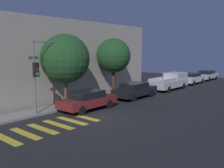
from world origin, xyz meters
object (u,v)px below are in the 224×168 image
(sedan_far_end, at_px, (192,78))
(sedan_near_corner, at_px, (88,100))
(sedan_tail_of_row, at_px, (207,75))
(pickup_truck, at_px, (171,81))
(tree_near_corner, at_px, (65,59))
(tree_midblock, at_px, (114,56))
(sedan_middle, at_px, (135,90))
(traffic_light_pole, at_px, (41,65))

(sedan_far_end, bearing_deg, sedan_near_corner, 180.00)
(sedan_near_corner, bearing_deg, sedan_tail_of_row, 0.00)
(pickup_truck, distance_m, sedan_tail_of_row, 11.00)
(sedan_far_end, height_order, tree_near_corner, tree_near_corner)
(tree_midblock, bearing_deg, sedan_far_end, -7.64)
(sedan_middle, bearing_deg, pickup_truck, -0.00)
(sedan_middle, relative_size, sedan_far_end, 1.05)
(pickup_truck, bearing_deg, sedan_middle, 180.00)
(sedan_near_corner, height_order, pickup_truck, pickup_truck)
(sedan_far_end, bearing_deg, sedan_middle, 180.00)
(traffic_light_pole, distance_m, sedan_tail_of_row, 26.66)
(pickup_truck, relative_size, tree_midblock, 1.04)
(sedan_tail_of_row, bearing_deg, pickup_truck, -180.00)
(pickup_truck, bearing_deg, tree_near_corner, 172.24)
(sedan_far_end, height_order, sedan_tail_of_row, sedan_far_end)
(traffic_light_pole, xyz_separation_m, sedan_tail_of_row, (26.50, -1.27, -2.60))
(tree_midblock, bearing_deg, sedan_near_corner, -160.35)
(sedan_middle, height_order, pickup_truck, pickup_truck)
(sedan_far_end, bearing_deg, sedan_tail_of_row, 0.00)
(sedan_near_corner, height_order, tree_near_corner, tree_near_corner)
(sedan_middle, xyz_separation_m, pickup_truck, (6.73, -0.00, 0.14))
(pickup_truck, xyz_separation_m, tree_midblock, (-7.59, 1.78, 2.89))
(traffic_light_pole, height_order, sedan_near_corner, traffic_light_pole)
(pickup_truck, distance_m, tree_midblock, 8.32)
(traffic_light_pole, distance_m, tree_midblock, 7.94)
(traffic_light_pole, height_order, sedan_middle, traffic_light_pole)
(sedan_near_corner, distance_m, pickup_truck, 12.59)
(sedan_middle, relative_size, sedan_tail_of_row, 1.02)
(tree_near_corner, xyz_separation_m, tree_midblock, (5.50, -0.00, 0.13))
(pickup_truck, height_order, sedan_far_end, pickup_truck)
(traffic_light_pole, xyz_separation_m, sedan_near_corner, (2.92, -1.27, -2.60))
(sedan_near_corner, bearing_deg, tree_midblock, 19.65)
(sedan_tail_of_row, bearing_deg, sedan_near_corner, 180.00)
(pickup_truck, distance_m, tree_near_corner, 13.50)
(sedan_middle, relative_size, pickup_truck, 0.83)
(tree_midblock, bearing_deg, traffic_light_pole, -176.27)
(sedan_tail_of_row, bearing_deg, sedan_middle, 180.00)
(sedan_tail_of_row, bearing_deg, traffic_light_pole, 177.26)
(sedan_middle, xyz_separation_m, tree_midblock, (-0.86, 1.78, 3.03))
(tree_near_corner, bearing_deg, sedan_near_corner, -74.05)
(pickup_truck, xyz_separation_m, tree_near_corner, (-13.10, 1.78, 2.76))
(sedan_far_end, relative_size, sedan_tail_of_row, 0.97)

